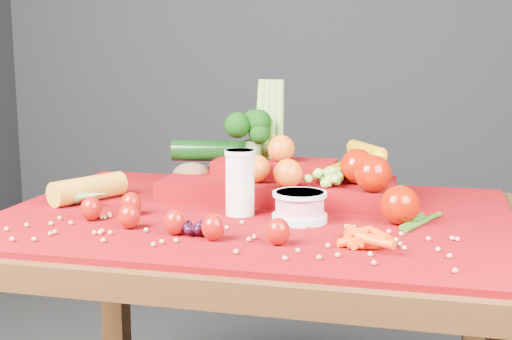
% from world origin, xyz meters
% --- Properties ---
extents(table, '(1.10, 0.80, 0.75)m').
position_xyz_m(table, '(0.00, 0.00, 0.66)').
color(table, '#39210C').
rests_on(table, ground).
extents(red_cloth, '(1.05, 0.75, 0.01)m').
position_xyz_m(red_cloth, '(0.00, 0.00, 0.76)').
color(red_cloth, '#6E030A').
rests_on(red_cloth, table).
extents(milk_glass, '(0.06, 0.06, 0.14)m').
position_xyz_m(milk_glass, '(-0.02, -0.02, 0.83)').
color(milk_glass, silver).
rests_on(milk_glass, red_cloth).
extents(yogurt_bowl, '(0.11, 0.11, 0.06)m').
position_xyz_m(yogurt_bowl, '(0.11, -0.05, 0.79)').
color(yogurt_bowl, silver).
rests_on(yogurt_bowl, red_cloth).
extents(strawberry_scatter, '(0.44, 0.18, 0.05)m').
position_xyz_m(strawberry_scatter, '(-0.13, -0.17, 0.79)').
color(strawberry_scatter, '#9D0C0C').
rests_on(strawberry_scatter, red_cloth).
extents(dark_grape_cluster, '(0.06, 0.05, 0.03)m').
position_xyz_m(dark_grape_cluster, '(-0.06, -0.19, 0.78)').
color(dark_grape_cluster, black).
rests_on(dark_grape_cluster, red_cloth).
extents(soybean_scatter, '(0.84, 0.24, 0.01)m').
position_xyz_m(soybean_scatter, '(0.00, -0.20, 0.77)').
color(soybean_scatter, '#AF814B').
rests_on(soybean_scatter, red_cloth).
extents(corn_ear, '(0.24, 0.26, 0.06)m').
position_xyz_m(corn_ear, '(-0.38, -0.01, 0.78)').
color(corn_ear, gold).
rests_on(corn_ear, red_cloth).
extents(potato, '(0.10, 0.07, 0.07)m').
position_xyz_m(potato, '(-0.20, 0.19, 0.80)').
color(potato, brown).
rests_on(potato, red_cloth).
extents(baby_carrot_pile, '(0.17, 0.17, 0.03)m').
position_xyz_m(baby_carrot_pile, '(0.27, -0.21, 0.78)').
color(baby_carrot_pile, '#D33B07').
rests_on(baby_carrot_pile, red_cloth).
extents(green_bean_pile, '(0.14, 0.12, 0.01)m').
position_xyz_m(green_bean_pile, '(0.34, -0.01, 0.77)').
color(green_bean_pile, '#2A5814').
rests_on(green_bean_pile, red_cloth).
extents(produce_mound, '(0.60, 0.37, 0.27)m').
position_xyz_m(produce_mound, '(0.05, 0.16, 0.82)').
color(produce_mound, '#6E030A').
rests_on(produce_mound, red_cloth).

